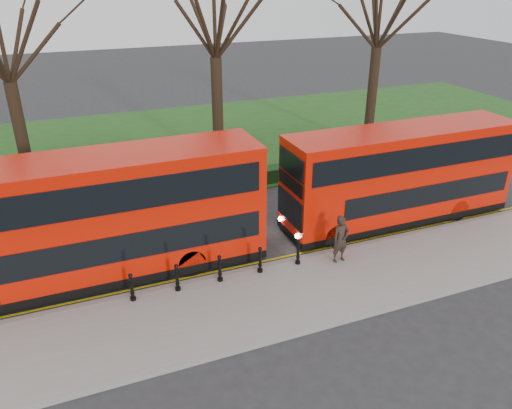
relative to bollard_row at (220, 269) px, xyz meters
name	(u,v)px	position (x,y,z in m)	size (l,w,h in m)	color
ground	(250,257)	(1.67, 1.35, -0.65)	(120.00, 120.00, 0.00)	#28282B
pavement	(281,297)	(1.67, -1.65, -0.57)	(60.00, 4.00, 0.15)	gray
kerb	(259,268)	(1.67, 0.35, -0.57)	(60.00, 0.25, 0.16)	slate
grass_verge	(166,144)	(1.67, 16.35, -0.62)	(60.00, 18.00, 0.06)	#1B4A18
hedge	(201,185)	(1.67, 8.15, -0.25)	(60.00, 0.90, 0.80)	black
yellow_line_outer	(256,266)	(1.67, 0.65, -0.64)	(60.00, 0.10, 0.01)	yellow
yellow_line_inner	(255,263)	(1.67, 0.85, -0.64)	(60.00, 0.10, 0.01)	yellow
tree_left	(1,41)	(-6.33, 11.35, 6.75)	(6.53, 6.53, 10.20)	black
tree_mid	(214,17)	(3.67, 11.35, 7.45)	(7.14, 7.14, 11.15)	black
tree_right	(380,12)	(13.67, 11.35, 7.43)	(7.12, 7.12, 11.12)	black
bollard_row	(220,269)	(0.00, 0.00, 0.00)	(6.37, 0.15, 1.00)	black
bus_lead	(102,219)	(-3.62, 2.16, 1.68)	(11.60, 2.66, 4.62)	red
bus_rear	(400,175)	(9.00, 1.98, 1.49)	(10.67, 2.45, 4.24)	red
pedestrian	(341,239)	(4.68, -0.41, 0.45)	(0.69, 0.45, 1.89)	black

